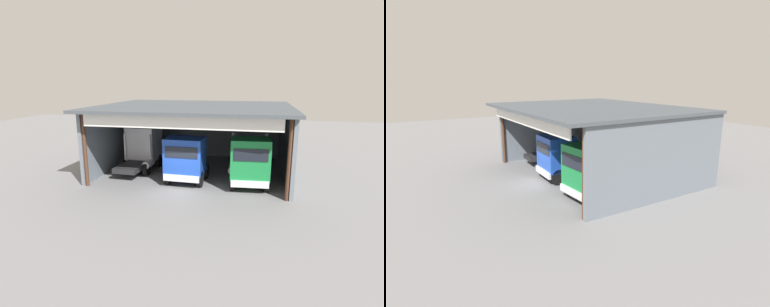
{
  "view_description": "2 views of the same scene",
  "coord_description": "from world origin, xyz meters",
  "views": [
    {
      "loc": [
        4.54,
        -17.84,
        6.96
      ],
      "look_at": [
        0.0,
        3.7,
        1.74
      ],
      "focal_mm": 28.74,
      "sensor_mm": 36.0,
      "label": 1
    },
    {
      "loc": [
        19.21,
        -7.86,
        7.24
      ],
      "look_at": [
        0.0,
        3.7,
        1.74
      ],
      "focal_mm": 29.03,
      "sensor_mm": 36.0,
      "label": 2
    }
  ],
  "objects": [
    {
      "name": "truck_white_center_right_bay",
      "position": [
        -4.29,
        4.94,
        1.77
      ],
      "size": [
        2.55,
        5.27,
        3.4
      ],
      "rotation": [
        0.0,
        0.0,
        -0.05
      ],
      "color": "white",
      "rests_on": "ground"
    },
    {
      "name": "truck_blue_yard_outside",
      "position": [
        -0.12,
        2.2,
        1.7
      ],
      "size": [
        2.78,
        4.2,
        3.24
      ],
      "rotation": [
        0.0,
        0.0,
        3.1
      ],
      "color": "#1E47B7",
      "rests_on": "ground"
    },
    {
      "name": "oil_drum",
      "position": [
        -2.52,
        9.41,
        0.43
      ],
      "size": [
        0.58,
        0.58,
        0.86
      ],
      "primitive_type": "cylinder",
      "color": "#194CB2",
      "rests_on": "ground"
    },
    {
      "name": "workshop_shed",
      "position": [
        0.0,
        6.06,
        3.64
      ],
      "size": [
        14.13,
        11.7,
        5.18
      ],
      "color": "slate",
      "rests_on": "ground"
    },
    {
      "name": "ground_plane",
      "position": [
        0.0,
        0.0,
        0.0
      ],
      "size": [
        80.0,
        80.0,
        0.0
      ],
      "primitive_type": "plane",
      "color": "slate",
      "rests_on": "ground"
    },
    {
      "name": "tool_cart",
      "position": [
        -2.13,
        9.22,
        0.5
      ],
      "size": [
        0.9,
        0.6,
        1.0
      ],
      "primitive_type": "cube",
      "color": "#1E59A5",
      "rests_on": "ground"
    },
    {
      "name": "truck_green_right_bay",
      "position": [
        4.18,
        2.16,
        1.74
      ],
      "size": [
        2.88,
        5.28,
        3.53
      ],
      "rotation": [
        0.0,
        0.0,
        3.21
      ],
      "color": "#197F3D",
      "rests_on": "ground"
    }
  ]
}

